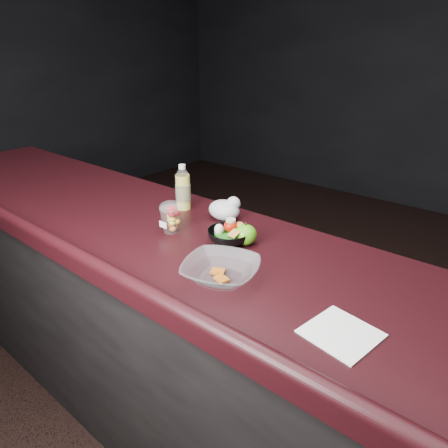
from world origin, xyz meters
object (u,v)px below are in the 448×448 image
Objects in this scene: fruit_cup at (171,216)px; snack_bowl at (229,235)px; lemonade_bottle at (183,191)px; takeout_bowl at (221,271)px; green_apple at (245,235)px.

snack_bowl is (0.22, 0.07, -0.03)m from fruit_cup.
fruit_cup is at bearing -55.79° from lemonade_bottle.
takeout_bowl is at bearing -34.40° from lemonade_bottle.
lemonade_bottle is 1.20× the size of snack_bowl.
fruit_cup is 0.24m from snack_bowl.
snack_bowl is at bearing 17.00° from fruit_cup.
lemonade_bottle reaches higher than snack_bowl.
lemonade_bottle is 0.39m from snack_bowl.
green_apple is at bearing 23.80° from snack_bowl.
fruit_cup is at bearing -161.63° from green_apple.
snack_bowl is 0.25m from takeout_bowl.
snack_bowl reaches higher than takeout_bowl.
fruit_cup is at bearing 158.69° from takeout_bowl.
lemonade_bottle is 2.31× the size of green_apple.
snack_bowl is (0.36, -0.13, -0.05)m from lemonade_bottle.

